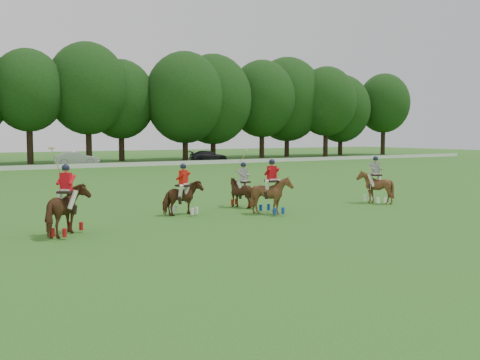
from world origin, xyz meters
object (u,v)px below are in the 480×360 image
car_mid (77,159)px  polo_stripe_b (375,186)px  polo_stripe_a (243,191)px  polo_red_c (272,195)px  polo_red_b (183,197)px  polo_ball (274,214)px  car_right (209,156)px  polo_red_a (67,210)px

car_mid → polo_stripe_b: polo_stripe_b is taller
polo_stripe_a → polo_stripe_b: 6.67m
polo_red_c → polo_stripe_b: polo_red_c is taller
polo_red_b → polo_ball: polo_red_b is taller
car_mid → polo_red_c: (-1.17, -39.66, 0.10)m
car_mid → car_right: car_mid is taller
car_mid → polo_red_a: size_ratio=1.55×
car_mid → polo_stripe_a: size_ratio=1.73×
polo_stripe_a → polo_red_b: bearing=-166.4°
car_mid → polo_red_c: polo_red_c is taller
car_right → polo_stripe_a: size_ratio=1.76×
car_mid → car_right: 15.88m
polo_stripe_b → polo_red_b: bearing=173.3°
car_right → polo_stripe_b: polo_stripe_b is taller
car_right → polo_red_b: bearing=162.2°
polo_red_a → polo_red_c: polo_red_a is taller
polo_red_a → polo_ball: 8.56m
polo_stripe_a → polo_stripe_b: bearing=-17.2°
polo_red_c → car_mid: bearing=88.3°
car_right → polo_red_b: polo_red_b is taller
polo_red_c → polo_stripe_b: (6.43, 0.49, -0.01)m
polo_red_c → car_right: bearing=66.7°
polo_red_b → polo_stripe_b: 9.85m
car_right → polo_stripe_a: polo_stripe_a is taller
car_mid → polo_ball: 40.01m
polo_red_b → car_mid: bearing=83.2°
car_right → polo_red_a: 47.66m
polo_red_b → polo_ball: 3.88m
car_right → polo_red_c: polo_red_c is taller
polo_red_c → polo_ball: (-0.08, -0.32, -0.80)m
polo_stripe_b → polo_ball: bearing=-172.9°
polo_red_a → polo_stripe_a: 9.15m
car_mid → polo_red_b: bearing=-179.4°
car_right → polo_red_a: polo_red_a is taller
polo_red_b → polo_red_c: 3.73m
car_right → polo_red_c: (-17.05, -39.66, 0.17)m
polo_stripe_b → polo_stripe_a: bearing=162.8°
car_right → polo_ball: 43.50m
polo_red_a → polo_stripe_b: polo_red_a is taller
polo_stripe_b → car_right: bearing=74.8°
car_mid → polo_stripe_b: bearing=-165.0°
polo_red_b → polo_stripe_a: polo_stripe_a is taller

